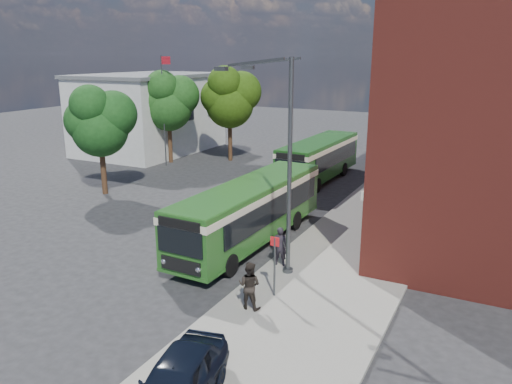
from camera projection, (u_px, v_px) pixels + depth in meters
The scene contains 15 objects.
ground at pixel (209, 240), 25.27m from camera, with size 120.00×120.00×0.00m, color #262628.
pavement at pixel (385, 214), 29.03m from camera, with size 6.00×48.00×0.15m, color gray.
kerb_line at pixel (335, 208), 30.39m from camera, with size 0.12×48.00×0.01m, color beige.
white_building at pixel (150, 113), 47.64m from camera, with size 9.40×13.40×7.30m.
flagpole at pixel (164, 107), 40.57m from camera, with size 0.95×0.10×9.00m.
street_lamp at pixel (281, 164), 20.15m from camera, with size 2.96×2.38×9.00m.
bus_stop_sign at pixel (275, 262), 18.80m from camera, with size 0.35×0.08×2.52m.
bus_front at pixel (250, 207), 24.44m from camera, with size 2.90×11.55×3.02m.
bus_rear at pixel (319, 156), 36.69m from camera, with size 2.84×10.39×3.02m.
parked_car at pixel (178, 382), 12.94m from camera, with size 1.70×4.23×1.44m, color black.
pedestrian_a at pixel (280, 246), 21.69m from camera, with size 0.64×0.42×1.75m, color black.
pedestrian_b at pixel (249, 285), 17.99m from camera, with size 0.87×0.67×1.78m, color black.
tree_left at pixel (99, 121), 32.26m from camera, with size 4.31×4.10×7.27m.
tree_mid at pixel (168, 100), 41.88m from camera, with size 4.65×4.42×7.86m.
tree_right at pixel (230, 97), 42.57m from camera, with size 4.85×4.61×8.19m.
Camera 1 is at (12.92, -20.01, 9.11)m, focal length 35.00 mm.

